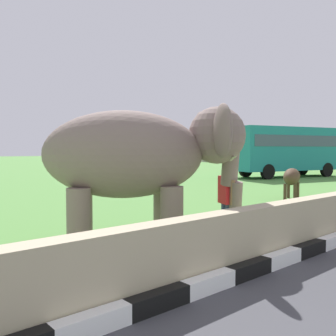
{
  "coord_description": "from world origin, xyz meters",
  "views": [
    {
      "loc": [
        -2.71,
        0.74,
        1.96
      ],
      "look_at": [
        2.01,
        6.19,
        1.6
      ],
      "focal_mm": 40.02,
      "sensor_mm": 36.0,
      "label": 1
    }
  ],
  "objects_px": {
    "elephant": "(143,156)",
    "bus_teal": "(287,148)",
    "cow_near": "(292,177)",
    "person_handler": "(227,198)"
  },
  "relations": [
    {
      "from": "bus_teal",
      "to": "person_handler",
      "type": "bearing_deg",
      "value": -151.9
    },
    {
      "from": "person_handler",
      "to": "cow_near",
      "type": "bearing_deg",
      "value": 20.92
    },
    {
      "from": "elephant",
      "to": "person_handler",
      "type": "height_order",
      "value": "elephant"
    },
    {
      "from": "person_handler",
      "to": "bus_teal",
      "type": "relative_size",
      "value": 0.19
    },
    {
      "from": "person_handler",
      "to": "cow_near",
      "type": "relative_size",
      "value": 0.87
    },
    {
      "from": "elephant",
      "to": "cow_near",
      "type": "bearing_deg",
      "value": 12.73
    },
    {
      "from": "person_handler",
      "to": "bus_teal",
      "type": "height_order",
      "value": "bus_teal"
    },
    {
      "from": "bus_teal",
      "to": "cow_near",
      "type": "distance_m",
      "value": 12.64
    },
    {
      "from": "elephant",
      "to": "person_handler",
      "type": "xyz_separation_m",
      "value": [
        1.64,
        -0.74,
        -0.9
      ]
    },
    {
      "from": "elephant",
      "to": "bus_teal",
      "type": "height_order",
      "value": "bus_teal"
    }
  ]
}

